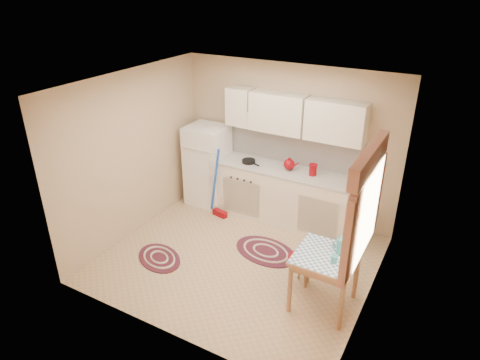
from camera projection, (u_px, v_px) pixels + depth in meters
name	position (u px, v px, depth m)	size (l,w,h in m)	color
room_shell	(258.00, 152.00, 5.53)	(3.64, 3.60, 2.52)	tan
fridge	(208.00, 165.00, 7.36)	(0.65, 0.60, 1.40)	white
broom	(219.00, 184.00, 6.94)	(0.28, 0.12, 1.20)	blue
base_cabinets	(284.00, 196.00, 6.89)	(2.25, 0.60, 0.88)	white
countertop	(285.00, 170.00, 6.69)	(2.27, 0.62, 0.04)	#B6B4AC
frying_pan	(249.00, 161.00, 6.91)	(0.22, 0.22, 0.05)	black
red_kettle	(289.00, 164.00, 6.62)	(0.19, 0.17, 0.19)	maroon
red_canister	(313.00, 170.00, 6.45)	(0.11, 0.11, 0.16)	maroon
table	(324.00, 280.00, 5.13)	(0.72, 0.72, 0.72)	tan
stool	(299.00, 271.00, 5.53)	(0.31, 0.31, 0.42)	maroon
coffee_pot	(341.00, 244.00, 4.96)	(0.13, 0.11, 0.26)	teal
mug	(334.00, 260.00, 4.82)	(0.07, 0.07, 0.10)	teal
rug_center	(266.00, 251.00, 6.27)	(0.98, 0.65, 0.02)	maroon
rug_left	(159.00, 258.00, 6.12)	(0.79, 0.53, 0.02)	maroon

